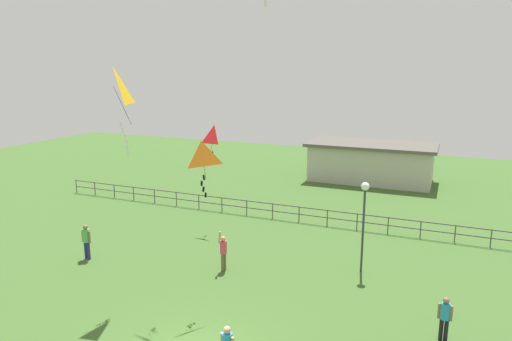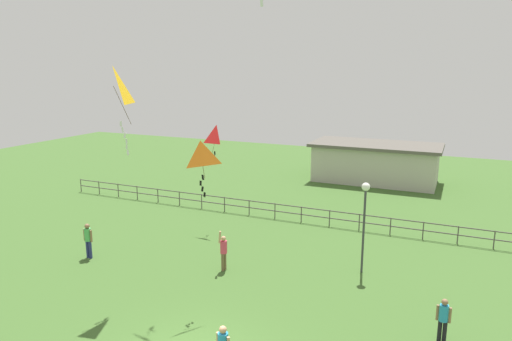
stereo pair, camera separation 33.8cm
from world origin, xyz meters
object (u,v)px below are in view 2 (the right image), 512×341
object	(u,v)px
kite_2	(201,155)
lamppost	(365,207)
person_2	(224,250)
kite_3	(114,89)
person_1	(443,318)
kite_0	(217,136)
person_3	(88,238)

from	to	relation	value
kite_2	lamppost	bearing A→B (deg)	44.60
person_2	kite_3	bearing A→B (deg)	-128.98
lamppost	person_1	size ratio (longest dim) A/B	2.62
person_1	kite_3	size ratio (longest dim) A/B	0.47
person_1	kite_3	distance (m)	13.94
person_1	person_2	distance (m)	9.42
person_1	person_2	world-z (taller)	person_2
lamppost	kite_3	distance (m)	11.30
kite_3	kite_0	bearing A→B (deg)	93.03
kite_0	kite_2	world-z (taller)	kite_2
person_3	kite_2	bearing A→B (deg)	-10.76
person_1	lamppost	bearing A→B (deg)	128.77
lamppost	person_2	bearing A→B (deg)	-157.89
lamppost	kite_2	size ratio (longest dim) A/B	1.96
person_2	kite_2	world-z (taller)	kite_2
kite_0	kite_2	xyz separation A→B (m)	(3.73, -7.98, 0.56)
person_1	kite_2	xyz separation A→B (m)	(-8.61, -0.65, 4.86)
person_2	kite_0	world-z (taller)	kite_0
person_1	kite_0	xyz separation A→B (m)	(-12.33, 7.33, 4.30)
person_1	kite_2	distance (m)	9.91
lamppost	person_3	distance (m)	12.88
person_2	person_3	xyz separation A→B (m)	(-6.51, -1.37, 0.03)
person_1	person_2	size ratio (longest dim) A/B	0.82
kite_0	kite_2	distance (m)	8.83
person_3	lamppost	bearing A→B (deg)	16.81
lamppost	person_3	bearing A→B (deg)	-163.19
person_2	kite_2	distance (m)	5.55
kite_3	person_1	bearing A→B (deg)	6.06
lamppost	kite_3	xyz separation A→B (m)	(-8.37, -5.63, 5.09)
person_3	kite_2	xyz separation A→B (m)	(7.08, -1.35, 4.77)
person_2	person_3	size ratio (longest dim) A/B	1.11
kite_2	kite_3	bearing A→B (deg)	-169.48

